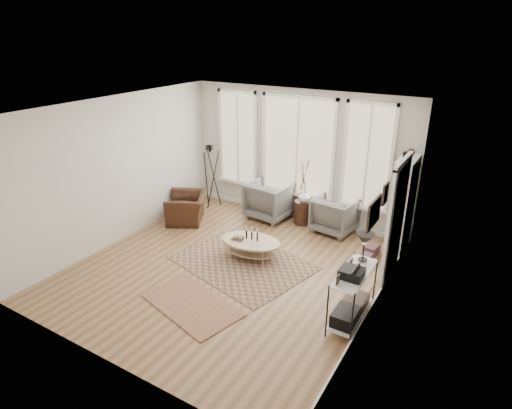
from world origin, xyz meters
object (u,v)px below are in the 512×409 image
Objects in this scene: armchair_right at (335,215)px; coffee_table at (250,244)px; armchair_left at (270,200)px; accent_chair at (187,208)px; low_shelf at (353,291)px; side_table at (303,193)px; bookcase at (402,206)px.

coffee_table is at bearing 70.71° from armchair_right.
armchair_left is 1.90m from accent_chair.
armchair_right reaches higher than accent_chair.
armchair_right is (-1.32, 2.75, -0.12)m from low_shelf.
coffee_table is 2.23m from accent_chair.
low_shelf is 1.36× the size of accent_chair.
armchair_right is 0.89× the size of accent_chair.
side_table is 2.62m from accent_chair.
armchair_right is (0.96, 1.90, 0.10)m from coffee_table.
low_shelf is at bearing 143.48° from armchair_left.
low_shelf is at bearing 123.07° from armchair_right.
side_table reaches higher than low_shelf.
low_shelf reaches higher than coffee_table.
bookcase is 1.37× the size of side_table.
accent_chair is at bearing -167.85° from bookcase.
low_shelf is 0.87× the size of side_table.
bookcase is 1.50m from armchair_right.
accent_chair reaches higher than coffee_table.
bookcase reaches higher than accent_chair.
bookcase is at bearing -176.51° from armchair_left.
accent_chair is at bearing 161.14° from coffee_table.
bookcase is 2.17m from side_table.
accent_chair is at bearing 28.51° from armchair_right.
bookcase is at bearing 72.66° from accent_chair.
armchair_left is (-0.58, 1.84, 0.14)m from coffee_table.
armchair_left is at bearing -175.27° from side_table.
armchair_left is at bearing 107.62° from coffee_table.
accent_chair is (-1.53, -1.12, -0.12)m from armchair_left.
bookcase is 2.97m from armchair_left.
side_table is at bearing -168.62° from armchair_left.
bookcase is 4.59m from accent_chair.
bookcase is 2.43× the size of armchair_right.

